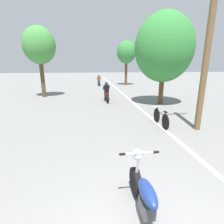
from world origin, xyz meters
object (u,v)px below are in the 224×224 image
(roadside_tree_left, at_px, (39,46))
(motorcycle_rider_lead, at_px, (107,94))
(motorcycle_rider_far, at_px, (99,81))
(roadside_tree_right_near, at_px, (164,48))
(roadside_tree_right_far, at_px, (126,53))
(motorcycle_foreground, at_px, (146,199))
(utility_pole, at_px, (208,42))
(bicycle_parked, at_px, (161,118))

(roadside_tree_left, relative_size, motorcycle_rider_lead, 2.58)
(roadside_tree_left, bearing_deg, motorcycle_rider_far, 56.43)
(roadside_tree_right_near, distance_m, roadside_tree_right_far, 11.68)
(motorcycle_foreground, bearing_deg, motorcycle_rider_far, 88.96)
(utility_pole, height_order, motorcycle_rider_far, utility_pole)
(roadside_tree_left, xyz_separation_m, motorcycle_rider_lead, (5.05, -2.43, -3.51))
(roadside_tree_right_far, xyz_separation_m, bicycle_parked, (-1.77, -16.02, -3.73))
(motorcycle_foreground, xyz_separation_m, motorcycle_rider_far, (0.37, 20.46, 0.09))
(motorcycle_foreground, bearing_deg, roadside_tree_left, 109.99)
(motorcycle_rider_lead, bearing_deg, utility_pole, -63.47)
(motorcycle_foreground, relative_size, motorcycle_rider_lead, 0.94)
(utility_pole, bearing_deg, roadside_tree_left, 133.05)
(motorcycle_rider_far, bearing_deg, roadside_tree_right_far, 3.36)
(roadside_tree_left, xyz_separation_m, motorcycle_foreground, (4.68, -12.85, -3.60))
(utility_pole, height_order, bicycle_parked, utility_pole)
(utility_pole, relative_size, roadside_tree_right_far, 1.20)
(bicycle_parked, bearing_deg, motorcycle_rider_lead, 107.60)
(motorcycle_rider_lead, bearing_deg, roadside_tree_right_near, -21.57)
(motorcycle_foreground, distance_m, motorcycle_rider_lead, 10.43)
(roadside_tree_right_far, xyz_separation_m, roadside_tree_left, (-8.64, -7.82, -0.05))
(utility_pole, xyz_separation_m, roadside_tree_left, (-8.23, 8.81, 0.62))
(motorcycle_foreground, relative_size, motorcycle_rider_far, 0.95)
(utility_pole, xyz_separation_m, motorcycle_rider_lead, (-3.18, 6.38, -2.89))
(roadside_tree_right_far, bearing_deg, motorcycle_rider_lead, -109.33)
(roadside_tree_right_far, distance_m, motorcycle_rider_far, 5.06)
(roadside_tree_right_far, bearing_deg, motorcycle_foreground, -100.86)
(roadside_tree_right_near, bearing_deg, roadside_tree_left, 155.96)
(roadside_tree_right_far, relative_size, roadside_tree_left, 1.00)
(roadside_tree_right_far, height_order, bicycle_parked, roadside_tree_right_far)
(roadside_tree_left, bearing_deg, roadside_tree_right_near, -24.04)
(utility_pole, relative_size, motorcycle_rider_lead, 3.10)
(utility_pole, height_order, roadside_tree_right_near, utility_pole)
(roadside_tree_left, xyz_separation_m, bicycle_parked, (6.87, -8.20, -3.68))
(motorcycle_rider_lead, distance_m, motorcycle_rider_far, 10.04)
(motorcycle_rider_lead, bearing_deg, motorcycle_foreground, -92.03)
(utility_pole, height_order, motorcycle_rider_lead, utility_pole)
(motorcycle_rider_lead, xyz_separation_m, motorcycle_rider_far, (0.00, 10.04, -0.00))
(motorcycle_rider_lead, height_order, bicycle_parked, motorcycle_rider_lead)
(motorcycle_foreground, bearing_deg, roadside_tree_right_near, 66.18)
(roadside_tree_right_near, xyz_separation_m, roadside_tree_right_far, (-0.01, 11.67, 0.43))
(utility_pole, bearing_deg, motorcycle_rider_far, 100.96)
(utility_pole, distance_m, roadside_tree_right_far, 16.64)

